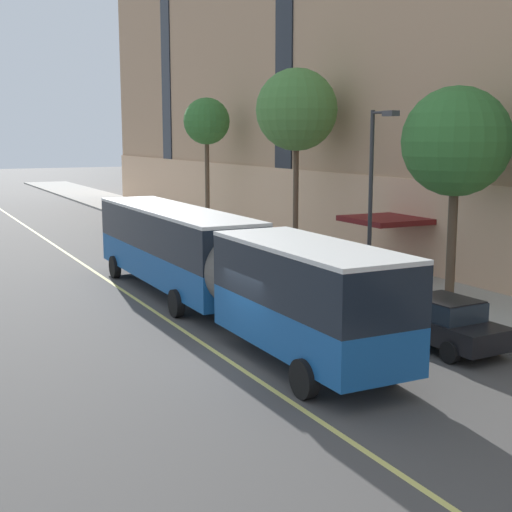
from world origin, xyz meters
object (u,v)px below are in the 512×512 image
Objects in this scene: parked_car_green_4 at (135,219)px; street_lamp at (374,185)px; street_tree_far_downtown at (207,122)px; parked_car_red_2 at (276,267)px; parked_car_black_0 at (441,322)px; city_bus at (212,259)px; street_tree_mid_block at (456,142)px; parked_car_silver_5 at (195,238)px; street_tree_far_uptown at (297,110)px.

street_lamp reaches higher than parked_car_green_4.
parked_car_green_4 is 8.17m from street_tree_far_downtown.
parked_car_red_2 is at bearing -90.03° from parked_car_green_4.
parked_car_black_0 is 0.98× the size of parked_car_red_2.
street_lamp reaches higher than city_bus.
city_bus is 2.54× the size of street_tree_mid_block.
parked_car_silver_5 is at bearing 89.76° from parked_car_black_0.
street_lamp reaches higher than parked_car_black_0.
parked_car_green_4 is 0.63× the size of street_lamp.
parked_car_red_2 is at bearing 38.34° from city_bus.
parked_car_silver_5 is 17.01m from street_tree_mid_block.
parked_car_silver_5 is (0.12, -10.55, 0.00)m from parked_car_green_4.
parked_car_silver_5 is (4.68, 13.24, -1.25)m from city_bus.
parked_car_silver_5 is at bearing 89.24° from parked_car_red_2.
city_bus is 10.10m from street_tree_mid_block.
street_tree_far_uptown is (4.25, -3.71, 6.88)m from parked_car_silver_5.
street_tree_mid_block is at bearing -90.00° from street_tree_far_uptown.
street_tree_mid_block is at bearing -53.62° from parked_car_red_2.
parked_car_silver_5 is at bearing 138.87° from street_tree_far_uptown.
parked_car_red_2 is 19.43m from street_tree_far_downtown.
street_tree_far_uptown is at bearing -90.00° from street_tree_far_downtown.
street_tree_far_uptown reaches higher than city_bus.
city_bus is 14.10m from parked_car_silver_5.
city_bus is 4.53× the size of parked_car_green_4.
parked_car_green_4 is at bearing 99.49° from street_tree_mid_block.
street_tree_mid_block reaches higher than parked_car_black_0.
street_tree_far_uptown is (4.34, 16.30, 6.88)m from parked_car_black_0.
parked_car_black_0 is 10.37m from parked_car_red_2.
parked_car_black_0 is at bearing -134.42° from street_tree_mid_block.
street_lamp is (1.78, -13.94, 3.73)m from parked_car_silver_5.
parked_car_black_0 and parked_car_silver_5 have the same top height.
street_tree_far_downtown reaches higher than street_lamp.
parked_car_red_2 is 0.48× the size of street_tree_far_uptown.
street_lamp is at bearing -6.18° from city_bus.
street_tree_far_uptown is (4.38, 5.92, 6.88)m from parked_car_red_2.
parked_car_green_4 is at bearing 90.64° from parked_car_silver_5.
street_tree_far_uptown is (4.37, -14.26, 6.88)m from parked_car_green_4.
street_lamp is (-2.47, 1.64, -1.60)m from street_tree_mid_block.
street_tree_far_downtown reaches higher than parked_car_silver_5.
city_bus is at bearing -100.86° from parked_car_green_4.
street_tree_far_downtown is at bearing 90.00° from street_tree_far_uptown.
street_tree_far_uptown is at bearing 75.10° from parked_car_black_0.
street_lamp is at bearing -82.73° from parked_car_silver_5.
city_bus is at bearing -112.67° from street_tree_far_downtown.
parked_car_green_4 is at bearing 94.43° from street_lamp.
city_bus is 4.45× the size of parked_car_red_2.
street_tree_mid_block is at bearing -14.68° from city_bus.
street_lamp reaches higher than parked_car_silver_5.
city_bus is at bearing 173.82° from street_lamp.
street_tree_mid_block is (4.37, -26.13, 5.33)m from parked_car_green_4.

